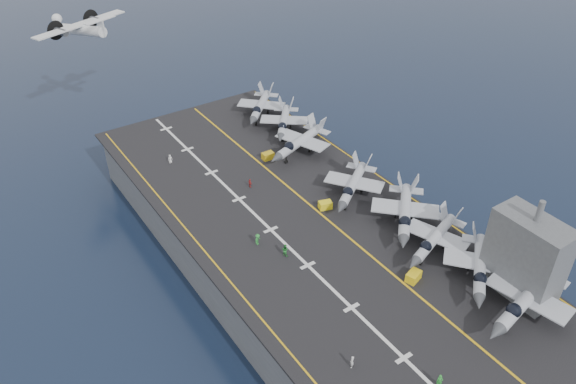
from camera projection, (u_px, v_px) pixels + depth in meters
ground at (301, 264)px, 97.14m from camera, size 500.00×500.00×0.00m
hull at (301, 242)px, 94.27m from camera, size 36.00×90.00×10.00m
flight_deck at (302, 218)px, 91.29m from camera, size 38.00×92.00×0.40m
foul_line at (317, 210)px, 92.54m from camera, size 0.35×90.00×0.02m
landing_centerline at (271, 230)px, 88.41m from camera, size 0.50×90.00×0.02m
deck_edge_port at (208, 256)px, 83.36m from camera, size 0.25×90.00×0.02m
deck_edge_stbd at (387, 181)px, 99.65m from camera, size 0.25×90.00×0.02m
island_superstructure at (528, 248)px, 73.40m from camera, size 5.00×10.00×15.00m
fighter_jet_0 at (526, 298)px, 72.36m from camera, size 18.17×13.82×5.70m
fighter_jet_1 at (480, 265)px, 77.95m from camera, size 17.91×17.24×5.20m
fighter_jet_2 at (435, 237)px, 83.01m from camera, size 16.77×13.84×5.00m
fighter_jet_3 at (405, 210)px, 87.96m from camera, size 18.88×18.79×5.55m
fighter_jet_4 at (353, 183)px, 94.47m from camera, size 17.97×16.75×5.19m
fighter_jet_6 at (300, 141)px, 106.01m from camera, size 18.35×15.21×5.46m
fighter_jet_7 at (284, 121)px, 113.18m from camera, size 16.63×17.33×5.03m
fighter_jet_8 at (260, 105)px, 118.76m from camera, size 17.62×17.60×5.19m
tow_cart_a at (413, 276)px, 78.79m from camera, size 2.60×2.07×1.36m
tow_cart_b at (325, 205)px, 92.74m from camera, size 2.43×1.92×1.27m
tow_cart_c at (268, 156)px, 105.54m from camera, size 2.22×1.48×1.31m
crew_1 at (352, 362)px, 66.53m from camera, size 1.21×1.28×1.78m
crew_2 at (285, 250)px, 82.89m from camera, size 1.20×1.44×2.04m
crew_3 at (258, 239)px, 84.99m from camera, size 1.38×1.24×1.92m
crew_4 at (250, 183)px, 97.69m from camera, size 0.73×1.04×1.65m
crew_5 at (170, 159)px, 104.29m from camera, size 1.08×0.78×1.69m
crew_6 at (440, 381)px, 64.30m from camera, size 1.32×1.32×1.87m
transport_plane at (82, 30)px, 119.83m from camera, size 26.30×22.24×5.27m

